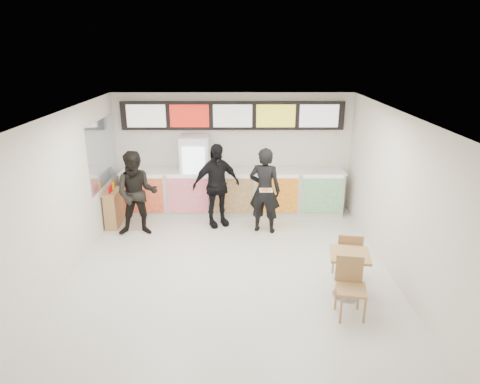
{
  "coord_description": "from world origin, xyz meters",
  "views": [
    {
      "loc": [
        0.15,
        -7.15,
        4.1
      ],
      "look_at": [
        0.18,
        1.2,
        1.22
      ],
      "focal_mm": 32.0,
      "sensor_mm": 36.0,
      "label": 1
    }
  ],
  "objects_px": {
    "service_counter": "(233,192)",
    "customer_main": "(265,191)",
    "drinks_fridge": "(196,175)",
    "cafe_table": "(349,267)",
    "condiment_ledge": "(114,208)",
    "customer_mid": "(216,185)",
    "customer_left": "(137,194)"
  },
  "relations": [
    {
      "from": "customer_main",
      "to": "condiment_ledge",
      "type": "height_order",
      "value": "customer_main"
    },
    {
      "from": "customer_left",
      "to": "customer_main",
      "type": "bearing_deg",
      "value": -1.48
    },
    {
      "from": "customer_main",
      "to": "customer_left",
      "type": "xyz_separation_m",
      "value": [
        -2.85,
        -0.16,
        -0.02
      ]
    },
    {
      "from": "drinks_fridge",
      "to": "cafe_table",
      "type": "distance_m",
      "value": 4.88
    },
    {
      "from": "service_counter",
      "to": "customer_main",
      "type": "xyz_separation_m",
      "value": [
        0.73,
        -1.12,
        0.42
      ]
    },
    {
      "from": "service_counter",
      "to": "drinks_fridge",
      "type": "height_order",
      "value": "drinks_fridge"
    },
    {
      "from": "cafe_table",
      "to": "condiment_ledge",
      "type": "relative_size",
      "value": 1.64
    },
    {
      "from": "cafe_table",
      "to": "condiment_ledge",
      "type": "distance_m",
      "value": 5.73
    },
    {
      "from": "customer_left",
      "to": "customer_mid",
      "type": "relative_size",
      "value": 0.97
    },
    {
      "from": "customer_left",
      "to": "customer_mid",
      "type": "distance_m",
      "value": 1.82
    },
    {
      "from": "customer_left",
      "to": "customer_mid",
      "type": "height_order",
      "value": "customer_mid"
    },
    {
      "from": "customer_left",
      "to": "customer_mid",
      "type": "bearing_deg",
      "value": 11.78
    },
    {
      "from": "drinks_fridge",
      "to": "customer_left",
      "type": "bearing_deg",
      "value": -132.35
    },
    {
      "from": "drinks_fridge",
      "to": "customer_mid",
      "type": "distance_m",
      "value": 0.96
    },
    {
      "from": "drinks_fridge",
      "to": "condiment_ledge",
      "type": "relative_size",
      "value": 1.94
    },
    {
      "from": "customer_main",
      "to": "customer_mid",
      "type": "xyz_separation_m",
      "value": [
        -1.11,
        0.35,
        0.01
      ]
    },
    {
      "from": "service_counter",
      "to": "cafe_table",
      "type": "height_order",
      "value": "service_counter"
    },
    {
      "from": "service_counter",
      "to": "customer_mid",
      "type": "relative_size",
      "value": 2.8
    },
    {
      "from": "cafe_table",
      "to": "condiment_ledge",
      "type": "height_order",
      "value": "condiment_ledge"
    },
    {
      "from": "customer_mid",
      "to": "condiment_ledge",
      "type": "bearing_deg",
      "value": 155.0
    },
    {
      "from": "customer_left",
      "to": "customer_mid",
      "type": "xyz_separation_m",
      "value": [
        1.74,
        0.51,
        0.03
      ]
    },
    {
      "from": "customer_main",
      "to": "condiment_ledge",
      "type": "bearing_deg",
      "value": 10.12
    },
    {
      "from": "drinks_fridge",
      "to": "customer_mid",
      "type": "xyz_separation_m",
      "value": [
        0.56,
        -0.78,
        -0.01
      ]
    },
    {
      "from": "cafe_table",
      "to": "drinks_fridge",
      "type": "bearing_deg",
      "value": 137.05
    },
    {
      "from": "customer_left",
      "to": "condiment_ledge",
      "type": "bearing_deg",
      "value": 139.44
    },
    {
      "from": "service_counter",
      "to": "customer_mid",
      "type": "xyz_separation_m",
      "value": [
        -0.38,
        -0.77,
        0.42
      ]
    },
    {
      "from": "drinks_fridge",
      "to": "cafe_table",
      "type": "height_order",
      "value": "drinks_fridge"
    },
    {
      "from": "customer_mid",
      "to": "cafe_table",
      "type": "relative_size",
      "value": 1.17
    },
    {
      "from": "customer_left",
      "to": "condiment_ledge",
      "type": "distance_m",
      "value": 1.01
    },
    {
      "from": "service_counter",
      "to": "condiment_ledge",
      "type": "bearing_deg",
      "value": -164.65
    },
    {
      "from": "customer_main",
      "to": "drinks_fridge",
      "type": "bearing_deg",
      "value": -18.59
    },
    {
      "from": "service_counter",
      "to": "customer_main",
      "type": "distance_m",
      "value": 1.4
    }
  ]
}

